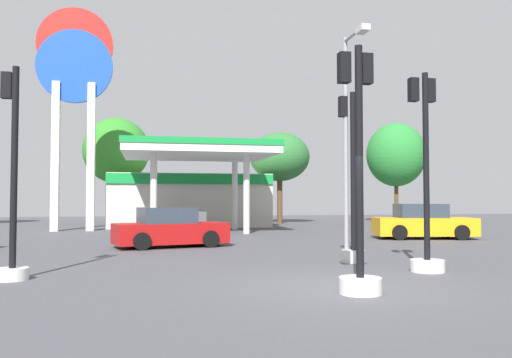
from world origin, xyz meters
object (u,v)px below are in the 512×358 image
at_px(traffic_signal_1, 426,203).
at_px(tree_2, 280,157).
at_px(car_1, 423,223).
at_px(car_2, 170,229).
at_px(tree_1, 116,151).
at_px(tree_3, 396,155).
at_px(traffic_signal_0, 12,206).
at_px(traffic_signal_3, 353,196).
at_px(corner_streetlamp, 349,123).
at_px(traffic_signal_2, 359,207).
at_px(station_pole_sign, 74,88).

xyz_separation_m(traffic_signal_1, tree_2, (2.77, 24.77, 3.13)).
bearing_deg(car_1, car_2, -170.88).
relative_size(tree_1, tree_2, 1.15).
relative_size(tree_1, tree_3, 1.00).
distance_m(traffic_signal_0, tree_2, 27.20).
height_order(traffic_signal_3, tree_2, tree_2).
height_order(tree_2, corner_streetlamp, tree_2).
relative_size(traffic_signal_3, corner_streetlamp, 0.75).
relative_size(car_2, corner_streetlamp, 0.68).
xyz_separation_m(car_2, tree_2, (8.46, 17.04, 4.11)).
height_order(traffic_signal_0, traffic_signal_2, traffic_signal_0).
bearing_deg(traffic_signal_1, traffic_signal_3, 115.63).
distance_m(car_2, tree_3, 25.02).
distance_m(car_1, tree_1, 22.60).
xyz_separation_m(traffic_signal_0, traffic_signal_3, (8.33, 1.46, 0.24)).
distance_m(car_2, tree_1, 19.68).
bearing_deg(traffic_signal_1, tree_3, 64.49).
height_order(car_1, tree_3, tree_3).
xyz_separation_m(station_pole_sign, corner_streetlamp, (9.34, -16.58, -4.06)).
bearing_deg(car_2, traffic_signal_1, -53.63).
relative_size(traffic_signal_0, tree_2, 0.70).
xyz_separation_m(traffic_signal_0, tree_1, (0.63, 26.02, 3.62)).
relative_size(traffic_signal_0, traffic_signal_2, 1.01).
xyz_separation_m(tree_1, tree_3, (20.60, -1.70, -0.08)).
bearing_deg(traffic_signal_3, car_1, 49.55).
bearing_deg(traffic_signal_2, tree_2, 78.58).
bearing_deg(traffic_signal_0, car_1, 31.21).
relative_size(car_2, tree_3, 0.57).
bearing_deg(car_2, traffic_signal_3, -50.27).
bearing_deg(corner_streetlamp, traffic_signal_3, 43.82).
bearing_deg(traffic_signal_0, traffic_signal_3, 9.94).
height_order(traffic_signal_0, tree_1, tree_1).
distance_m(traffic_signal_0, corner_streetlamp, 8.58).
relative_size(tree_1, corner_streetlamp, 1.21).
xyz_separation_m(tree_1, tree_2, (11.47, -1.88, -0.42)).
relative_size(car_1, traffic_signal_0, 0.99).
xyz_separation_m(car_1, traffic_signal_0, (-14.66, -8.88, 0.87)).
xyz_separation_m(traffic_signal_3, tree_1, (-7.70, 24.56, 3.38)).
height_order(traffic_signal_2, tree_2, tree_2).
bearing_deg(tree_3, station_pole_sign, -163.97).
relative_size(car_2, traffic_signal_0, 0.93).
height_order(traffic_signal_2, traffic_signal_3, traffic_signal_3).
distance_m(traffic_signal_1, tree_2, 25.12).
height_order(station_pole_sign, traffic_signal_0, station_pole_sign).
bearing_deg(car_1, tree_2, 99.51).
bearing_deg(traffic_signal_2, traffic_signal_1, 41.32).
xyz_separation_m(traffic_signal_0, tree_3, (21.23, 24.32, 3.54)).
bearing_deg(tree_1, station_pole_sign, -102.45).
distance_m(car_1, tree_3, 17.36).
relative_size(station_pole_sign, car_1, 2.73).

